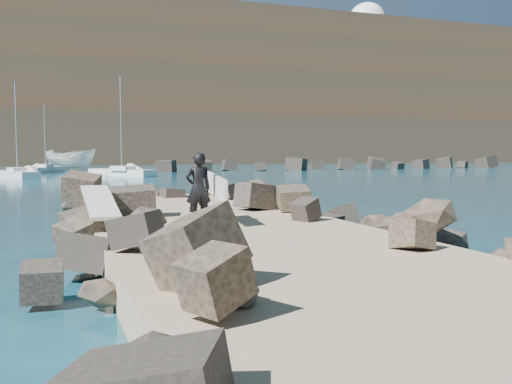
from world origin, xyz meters
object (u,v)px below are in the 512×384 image
surfboard_resting (100,207)px  surfer_with_board (201,188)px  boat_imported (71,159)px  radome (367,28)px

surfboard_resting → surfer_with_board: bearing=-13.9°
boat_imported → radome: bearing=-17.3°
surfboard_resting → boat_imported: 65.19m
radome → surfboard_resting: bearing=-122.6°
boat_imported → radome: size_ratio=0.35×
surfboard_resting → radome: bearing=55.7°
surfboard_resting → boat_imported: boat_imported is taller
surfer_with_board → radome: 189.90m
surfboard_resting → radome: 190.76m
surfboard_resting → surfer_with_board: surfer_with_board is taller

